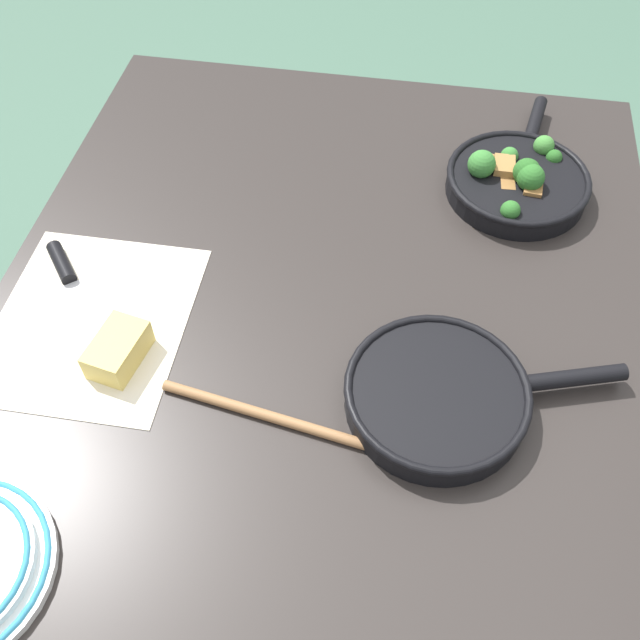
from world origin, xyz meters
TOP-DOWN VIEW (x-y plane):
  - ground_plane at (0.00, 0.00)m, footprint 14.00×14.00m
  - dining_table_red at (0.00, 0.00)m, footprint 1.31×1.03m
  - skillet_broccoli at (-0.36, 0.29)m, footprint 0.37×0.25m
  - skillet_eggs at (0.10, 0.18)m, footprint 0.25×0.39m
  - wooden_spoon at (0.18, 0.05)m, footprint 0.09×0.40m
  - parchment_sheet at (0.04, -0.34)m, footprint 0.34×0.29m
  - grater_knife at (-0.02, -0.40)m, footprint 0.21×0.18m
  - cheese_block at (0.10, -0.27)m, footprint 0.11×0.08m

SIDE VIEW (x-z plane):
  - ground_plane at x=0.00m, z-range 0.00..0.00m
  - dining_table_red at x=0.00m, z-range 0.30..1.04m
  - parchment_sheet at x=0.04m, z-range 0.74..0.74m
  - wooden_spoon at x=0.18m, z-range 0.74..0.76m
  - grater_knife at x=-0.02m, z-range 0.74..0.76m
  - skillet_eggs at x=0.10m, z-range 0.74..0.79m
  - cheese_block at x=0.10m, z-range 0.74..0.79m
  - skillet_broccoli at x=-0.36m, z-range 0.73..0.81m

